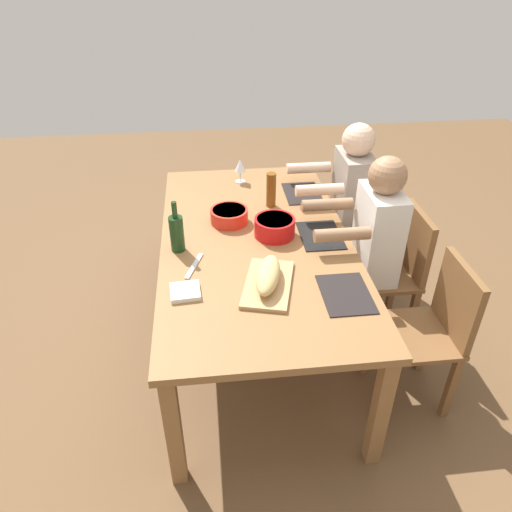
{
  "coord_description": "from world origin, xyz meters",
  "views": [
    {
      "loc": [
        2.3,
        -0.26,
        2.17
      ],
      "look_at": [
        0.0,
        0.0,
        0.63
      ],
      "focal_mm": 33.99,
      "sensor_mm": 36.0,
      "label": 1
    }
  ],
  "objects_px": {
    "cutting_board": "(268,284)",
    "napkin_stack": "(185,292)",
    "wine_glass": "(240,166)",
    "dining_table": "(256,250)",
    "diner_far_center": "(370,239)",
    "chair_far_left": "(368,223)",
    "chair_far_center": "(395,267)",
    "chair_far_right": "(432,327)",
    "serving_bowl_fruit": "(229,215)",
    "bread_loaf": "(268,275)",
    "diner_far_left": "(346,197)",
    "serving_bowl_salad": "(275,226)",
    "wine_bottle": "(177,233)",
    "beer_bottle": "(271,190)"
  },
  "relations": [
    {
      "from": "beer_bottle",
      "to": "napkin_stack",
      "type": "relative_size",
      "value": 1.57
    },
    {
      "from": "diner_far_center",
      "to": "serving_bowl_salad",
      "type": "relative_size",
      "value": 5.22
    },
    {
      "from": "chair_far_right",
      "to": "napkin_stack",
      "type": "height_order",
      "value": "chair_far_right"
    },
    {
      "from": "dining_table",
      "to": "diner_far_left",
      "type": "relative_size",
      "value": 1.64
    },
    {
      "from": "cutting_board",
      "to": "beer_bottle",
      "type": "xyz_separation_m",
      "value": [
        -0.82,
        0.13,
        0.1
      ]
    },
    {
      "from": "chair_far_right",
      "to": "serving_bowl_salad",
      "type": "bearing_deg",
      "value": -127.91
    },
    {
      "from": "chair_far_right",
      "to": "chair_far_center",
      "type": "bearing_deg",
      "value": 180.0
    },
    {
      "from": "chair_far_right",
      "to": "wine_glass",
      "type": "bearing_deg",
      "value": -146.24
    },
    {
      "from": "chair_far_right",
      "to": "cutting_board",
      "type": "xyz_separation_m",
      "value": [
        -0.11,
        -0.84,
        0.27
      ]
    },
    {
      "from": "wine_bottle",
      "to": "chair_far_right",
      "type": "bearing_deg",
      "value": 69.27
    },
    {
      "from": "chair_far_right",
      "to": "serving_bowl_salad",
      "type": "distance_m",
      "value": 0.99
    },
    {
      "from": "wine_bottle",
      "to": "wine_glass",
      "type": "xyz_separation_m",
      "value": [
        -0.82,
        0.41,
        0.01
      ]
    },
    {
      "from": "bread_loaf",
      "to": "wine_glass",
      "type": "relative_size",
      "value": 1.93
    },
    {
      "from": "chair_far_left",
      "to": "wine_bottle",
      "type": "bearing_deg",
      "value": -65.08
    },
    {
      "from": "chair_far_left",
      "to": "bread_loaf",
      "type": "relative_size",
      "value": 2.66
    },
    {
      "from": "chair_far_right",
      "to": "diner_far_left",
      "type": "bearing_deg",
      "value": -170.36
    },
    {
      "from": "cutting_board",
      "to": "wine_bottle",
      "type": "bearing_deg",
      "value": -130.42
    },
    {
      "from": "diner_far_left",
      "to": "beer_bottle",
      "type": "height_order",
      "value": "diner_far_left"
    },
    {
      "from": "dining_table",
      "to": "diner_far_center",
      "type": "xyz_separation_m",
      "value": [
        -0.0,
        0.67,
        0.03
      ]
    },
    {
      "from": "chair_far_center",
      "to": "wine_glass",
      "type": "distance_m",
      "value": 1.22
    },
    {
      "from": "serving_bowl_fruit",
      "to": "bread_loaf",
      "type": "relative_size",
      "value": 0.7
    },
    {
      "from": "chair_far_center",
      "to": "beer_bottle",
      "type": "height_order",
      "value": "beer_bottle"
    },
    {
      "from": "serving_bowl_salad",
      "to": "chair_far_left",
      "type": "bearing_deg",
      "value": 124.19
    },
    {
      "from": "chair_far_left",
      "to": "chair_far_right",
      "type": "bearing_deg",
      "value": 0.0
    },
    {
      "from": "bread_loaf",
      "to": "beer_bottle",
      "type": "bearing_deg",
      "value": 171.13
    },
    {
      "from": "wine_bottle",
      "to": "napkin_stack",
      "type": "bearing_deg",
      "value": 5.87
    },
    {
      "from": "cutting_board",
      "to": "napkin_stack",
      "type": "distance_m",
      "value": 0.4
    },
    {
      "from": "diner_far_left",
      "to": "wine_bottle",
      "type": "xyz_separation_m",
      "value": [
        0.6,
        -1.1,
        0.15
      ]
    },
    {
      "from": "dining_table",
      "to": "cutting_board",
      "type": "height_order",
      "value": "cutting_board"
    },
    {
      "from": "chair_far_left",
      "to": "chair_far_center",
      "type": "bearing_deg",
      "value": 0.0
    },
    {
      "from": "dining_table",
      "to": "serving_bowl_salad",
      "type": "xyz_separation_m",
      "value": [
        -0.04,
        0.11,
        0.13
      ]
    },
    {
      "from": "chair_far_right",
      "to": "serving_bowl_salad",
      "type": "relative_size",
      "value": 3.7
    },
    {
      "from": "bread_loaf",
      "to": "diner_far_left",
      "type": "bearing_deg",
      "value": 145.91
    },
    {
      "from": "wine_bottle",
      "to": "napkin_stack",
      "type": "distance_m",
      "value": 0.41
    },
    {
      "from": "diner_far_left",
      "to": "diner_far_center",
      "type": "bearing_deg",
      "value": 0.0
    },
    {
      "from": "serving_bowl_salad",
      "to": "wine_bottle",
      "type": "bearing_deg",
      "value": -80.34
    },
    {
      "from": "chair_far_left",
      "to": "diner_far_center",
      "type": "relative_size",
      "value": 0.71
    },
    {
      "from": "cutting_board",
      "to": "bread_loaf",
      "type": "height_order",
      "value": "bread_loaf"
    },
    {
      "from": "serving_bowl_salad",
      "to": "wine_bottle",
      "type": "xyz_separation_m",
      "value": [
        0.09,
        -0.54,
        0.05
      ]
    },
    {
      "from": "wine_bottle",
      "to": "beer_bottle",
      "type": "distance_m",
      "value": 0.73
    },
    {
      "from": "cutting_board",
      "to": "wine_glass",
      "type": "xyz_separation_m",
      "value": [
        -1.2,
        -0.03,
        0.11
      ]
    },
    {
      "from": "bread_loaf",
      "to": "wine_glass",
      "type": "bearing_deg",
      "value": -178.46
    },
    {
      "from": "serving_bowl_salad",
      "to": "beer_bottle",
      "type": "distance_m",
      "value": 0.36
    },
    {
      "from": "chair_far_left",
      "to": "serving_bowl_fruit",
      "type": "bearing_deg",
      "value": -71.85
    },
    {
      "from": "serving_bowl_salad",
      "to": "napkin_stack",
      "type": "relative_size",
      "value": 1.64
    },
    {
      "from": "serving_bowl_fruit",
      "to": "wine_glass",
      "type": "bearing_deg",
      "value": 168.35
    },
    {
      "from": "chair_far_right",
      "to": "serving_bowl_fruit",
      "type": "distance_m",
      "value": 1.28
    },
    {
      "from": "diner_far_center",
      "to": "cutting_board",
      "type": "xyz_separation_m",
      "value": [
        0.43,
        -0.66,
        0.05
      ]
    },
    {
      "from": "chair_far_left",
      "to": "beer_bottle",
      "type": "relative_size",
      "value": 3.86
    },
    {
      "from": "chair_far_left",
      "to": "cutting_board",
      "type": "xyz_separation_m",
      "value": [
        0.97,
        -0.84,
        0.27
      ]
    }
  ]
}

